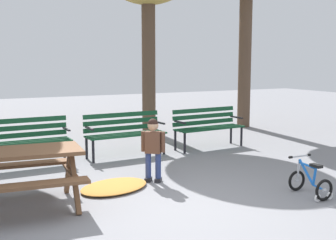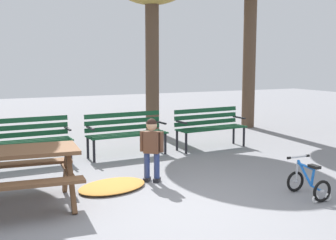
% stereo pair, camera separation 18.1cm
% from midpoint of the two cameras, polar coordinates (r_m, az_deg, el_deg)
% --- Properties ---
extents(ground, '(36.00, 36.00, 0.00)m').
position_cam_midpoint_polar(ground, '(5.59, 0.91, -11.82)').
color(ground, gray).
extents(picnic_table, '(1.91, 1.50, 0.79)m').
position_cam_midpoint_polar(picnic_table, '(5.82, -21.13, -5.48)').
color(picnic_table, brown).
rests_on(picnic_table, ground).
extents(park_bench_far_left, '(1.61, 0.50, 0.85)m').
position_cam_midpoint_polar(park_bench_far_left, '(8.19, -18.97, -2.22)').
color(park_bench_far_left, '#144728').
rests_on(park_bench_far_left, ground).
extents(park_bench_left, '(1.62, 0.54, 0.85)m').
position_cam_midpoint_polar(park_bench_left, '(8.61, -6.32, -1.37)').
color(park_bench_left, '#144728').
rests_on(park_bench_left, ground).
extents(park_bench_right, '(1.63, 0.57, 0.85)m').
position_cam_midpoint_polar(park_bench_right, '(9.41, 4.63, -0.56)').
color(park_bench_right, '#144728').
rests_on(park_bench_right, ground).
extents(child_standing, '(0.31, 0.28, 0.99)m').
position_cam_midpoint_polar(child_standing, '(6.73, -2.74, -3.31)').
color(child_standing, navy).
rests_on(child_standing, ground).
extents(kids_bicycle, '(0.39, 0.56, 0.54)m').
position_cam_midpoint_polar(kids_bicycle, '(6.40, 17.39, -7.74)').
color(kids_bicycle, black).
rests_on(kids_bicycle, ground).
extents(leaf_pile, '(1.31, 1.13, 0.07)m').
position_cam_midpoint_polar(leaf_pile, '(6.54, -7.85, -8.62)').
color(leaf_pile, '#C68438').
rests_on(leaf_pile, ground).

